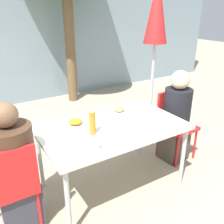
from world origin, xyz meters
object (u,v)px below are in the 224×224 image
at_px(chair_left, 12,183).
at_px(drinking_cup, 96,144).
at_px(bottle, 93,123).
at_px(person_left, 15,172).
at_px(salad_bowl, 114,136).
at_px(chair_right, 174,119).
at_px(closed_umbrella, 156,20).
at_px(person_right, 176,119).

bearing_deg(chair_left, drinking_cup, -19.25).
xyz_separation_m(bottle, drinking_cup, (-0.11, -0.26, -0.07)).
xyz_separation_m(person_left, salad_bowl, (0.85, -0.22, 0.21)).
height_order(drinking_cup, salad_bowl, drinking_cup).
xyz_separation_m(chair_right, salad_bowl, (-1.15, -0.36, 0.25)).
distance_m(drinking_cup, salad_bowl, 0.25).
bearing_deg(closed_umbrella, drinking_cup, -144.28).
xyz_separation_m(person_left, chair_right, (2.00, 0.14, -0.04)).
xyz_separation_m(person_left, bottle, (0.73, -0.05, 0.31)).
relative_size(chair_right, salad_bowl, 5.47).
xyz_separation_m(closed_umbrella, salad_bowl, (-1.33, -1.04, -0.93)).
bearing_deg(chair_right, chair_left, 3.06).
height_order(person_left, drinking_cup, person_left).
distance_m(chair_left, chair_right, 2.06).
height_order(person_left, person_right, person_left).
height_order(chair_left, person_left, person_left).
bearing_deg(salad_bowl, drinking_cup, -159.40).
height_order(chair_right, drinking_cup, chair_right).
relative_size(chair_right, closed_umbrella, 0.38).
distance_m(person_right, closed_umbrella, 1.38).
relative_size(person_right, bottle, 4.77).
bearing_deg(bottle, salad_bowl, -53.25).
relative_size(drinking_cup, salad_bowl, 0.59).
height_order(person_right, closed_umbrella, closed_umbrella).
distance_m(bottle, drinking_cup, 0.29).
height_order(chair_left, person_right, person_right).
xyz_separation_m(chair_left, person_left, (0.05, 0.08, 0.04)).
xyz_separation_m(chair_right, closed_umbrella, (0.18, 0.67, 1.18)).
height_order(chair_left, chair_right, same).
bearing_deg(closed_umbrella, person_right, -106.86).
distance_m(chair_left, person_left, 0.10).
bearing_deg(closed_umbrella, person_left, -159.51).
bearing_deg(salad_bowl, person_left, 165.50).
bearing_deg(chair_right, person_left, 0.93).
bearing_deg(drinking_cup, salad_bowl, 20.60).
bearing_deg(drinking_cup, chair_right, 18.14).
bearing_deg(person_left, salad_bowl, -14.90).
xyz_separation_m(closed_umbrella, bottle, (-1.46, -0.87, -0.83)).
distance_m(chair_right, salad_bowl, 1.23).
relative_size(bottle, salad_bowl, 1.54).
relative_size(person_left, drinking_cup, 12.55).
bearing_deg(chair_left, salad_bowl, -9.24).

